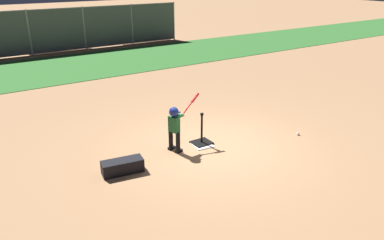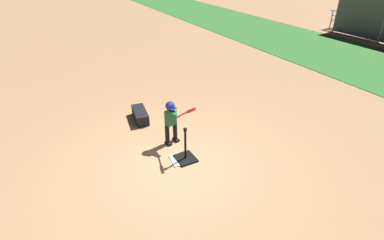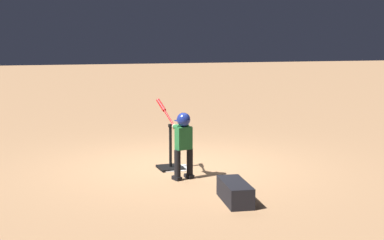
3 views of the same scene
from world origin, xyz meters
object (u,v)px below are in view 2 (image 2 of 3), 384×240
(batting_tee, at_px, (186,155))
(equipment_bag, at_px, (140,115))
(bleachers_right_center, at_px, (363,23))
(batter_child, at_px, (172,118))

(batting_tee, xyz_separation_m, equipment_bag, (-2.13, -0.24, 0.03))
(bleachers_right_center, bearing_deg, equipment_bag, -75.90)
(batting_tee, relative_size, bleachers_right_center, 0.23)
(bleachers_right_center, bearing_deg, batting_tee, -67.86)
(batting_tee, height_order, equipment_bag, batting_tee)
(batter_child, distance_m, bleachers_right_center, 14.96)
(batting_tee, relative_size, equipment_bag, 0.93)
(batter_child, bearing_deg, bleachers_right_center, 109.67)
(batter_child, relative_size, equipment_bag, 1.46)
(bleachers_right_center, xyz_separation_m, equipment_bag, (3.61, -14.36, -0.36))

